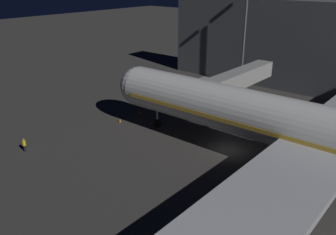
# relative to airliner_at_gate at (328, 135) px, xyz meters

# --- Properties ---
(ground_plane) EXTENTS (320.00, 320.00, 0.00)m
(ground_plane) POSITION_rel_airliner_at_gate_xyz_m (0.00, -11.28, -5.36)
(ground_plane) COLOR #383533
(airliner_at_gate) EXTENTS (56.39, 59.12, 19.19)m
(airliner_at_gate) POSITION_rel_airliner_at_gate_xyz_m (0.00, 0.00, 0.00)
(airliner_at_gate) COLOR silver
(airliner_at_gate) RESTS_ON ground_plane
(jet_bridge) EXTENTS (19.29, 3.40, 7.01)m
(jet_bridge) POSITION_rel_airliner_at_gate_xyz_m (-10.54, -17.32, 0.11)
(jet_bridge) COLOR #9E9E99
(jet_bridge) RESTS_ON ground_plane
(apron_floodlight_mast) EXTENTS (2.90, 0.50, 18.73)m
(apron_floodlight_mast) POSITION_rel_airliner_at_gate_xyz_m (-25.50, -23.79, 5.46)
(apron_floodlight_mast) COLOR #59595E
(apron_floodlight_mast) RESTS_ON ground_plane
(ground_crew_near_nose_gear) EXTENTS (0.40, 0.40, 1.77)m
(ground_crew_near_nose_gear) POSITION_rel_airliner_at_gate_xyz_m (16.39, -30.37, -4.39)
(ground_crew_near_nose_gear) COLOR black
(ground_crew_near_nose_gear) RESTS_ON ground_plane
(traffic_cone_nose_port) EXTENTS (0.36, 0.36, 0.55)m
(traffic_cone_nose_port) POSITION_rel_airliner_at_gate_xyz_m (-2.20, -28.47, -5.08)
(traffic_cone_nose_port) COLOR orange
(traffic_cone_nose_port) RESTS_ON ground_plane
(traffic_cone_nose_starboard) EXTENTS (0.36, 0.36, 0.55)m
(traffic_cone_nose_starboard) POSITION_rel_airliner_at_gate_xyz_m (2.20, -28.47, -5.08)
(traffic_cone_nose_starboard) COLOR orange
(traffic_cone_nose_starboard) RESTS_ON ground_plane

